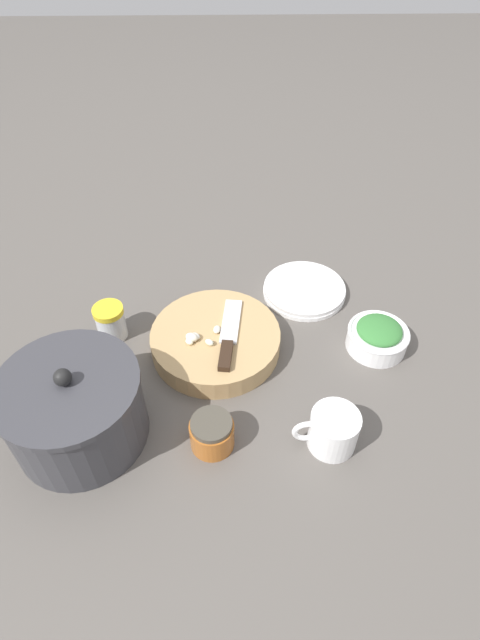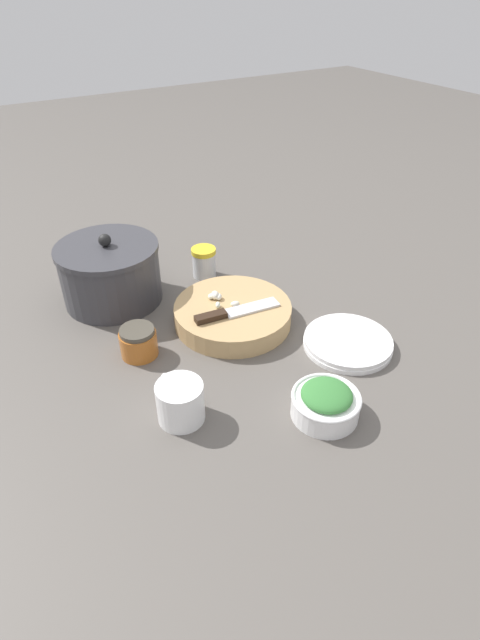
% 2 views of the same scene
% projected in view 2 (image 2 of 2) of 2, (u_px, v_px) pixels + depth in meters
% --- Properties ---
extents(ground_plane, '(5.00, 5.00, 0.00)m').
position_uv_depth(ground_plane, '(228.00, 350.00, 1.02)').
color(ground_plane, '#56514C').
extents(cutting_board, '(0.26, 0.26, 0.04)m').
position_uv_depth(cutting_board, '(233.00, 314.00, 1.09)').
color(cutting_board, tan).
rests_on(cutting_board, ground_plane).
extents(chef_knife, '(0.05, 0.19, 0.01)m').
position_uv_depth(chef_knife, '(232.00, 312.00, 1.05)').
color(chef_knife, black).
rests_on(chef_knife, cutting_board).
extents(garlic_cloves, '(0.07, 0.05, 0.02)m').
position_uv_depth(garlic_cloves, '(219.00, 298.00, 1.09)').
color(garlic_cloves, silver).
rests_on(garlic_cloves, cutting_board).
extents(herb_bowl, '(0.12, 0.12, 0.06)m').
position_uv_depth(herb_bowl, '(326.00, 402.00, 0.86)').
color(herb_bowl, white).
rests_on(herb_bowl, ground_plane).
extents(spice_jar, '(0.06, 0.06, 0.08)m').
position_uv_depth(spice_jar, '(204.00, 262.00, 1.24)').
color(spice_jar, silver).
rests_on(spice_jar, ground_plane).
extents(coffee_mug, '(0.11, 0.08, 0.07)m').
position_uv_depth(coffee_mug, '(180.00, 401.00, 0.85)').
color(coffee_mug, white).
rests_on(coffee_mug, ground_plane).
extents(plate_stack, '(0.18, 0.18, 0.02)m').
position_uv_depth(plate_stack, '(348.00, 342.00, 1.03)').
color(plate_stack, white).
rests_on(plate_stack, ground_plane).
extents(honey_jar, '(0.08, 0.08, 0.06)m').
position_uv_depth(honey_jar, '(138.00, 342.00, 1.00)').
color(honey_jar, '#B26023').
rests_on(honey_jar, ground_plane).
extents(stock_pot, '(0.23, 0.23, 0.17)m').
position_uv_depth(stock_pot, '(110.00, 273.00, 1.14)').
color(stock_pot, '#38383D').
rests_on(stock_pot, ground_plane).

